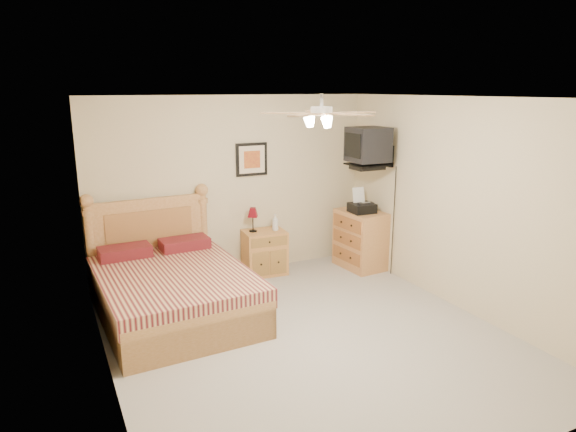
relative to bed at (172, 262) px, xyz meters
name	(u,v)px	position (x,y,z in m)	size (l,w,h in m)	color
floor	(309,337)	(1.16, -1.12, -0.67)	(4.50, 4.50, 0.00)	#A39C93
ceiling	(311,97)	(1.16, -1.12, 1.83)	(4.00, 4.50, 0.04)	white
wall_back	(234,187)	(1.16, 1.13, 0.58)	(4.00, 0.04, 2.50)	beige
wall_front	(480,308)	(1.16, -3.37, 0.58)	(4.00, 0.04, 2.50)	beige
wall_left	(102,251)	(-0.84, -1.12, 0.58)	(0.04, 4.50, 2.50)	beige
wall_right	(460,205)	(3.16, -1.12, 0.58)	(0.04, 4.50, 2.50)	beige
bed	(172,262)	(0.00, 0.00, 0.00)	(1.58, 2.08, 1.35)	#AB7036
nightstand	(265,252)	(1.51, 0.88, -0.36)	(0.58, 0.43, 0.63)	#BA753C
table_lamp	(253,220)	(1.36, 0.94, 0.13)	(0.19, 0.19, 0.34)	#5A040D
lotion_bottle	(275,222)	(1.67, 0.85, 0.07)	(0.09, 0.09, 0.24)	silver
framed_picture	(252,159)	(1.43, 1.11, 0.95)	(0.46, 0.04, 0.46)	black
dresser	(361,239)	(2.89, 0.51, -0.25)	(0.50, 0.72, 0.85)	#AD6E3E
fax_machine	(362,201)	(2.85, 0.45, 0.35)	(0.33, 0.35, 0.35)	black
magazine_lower	(354,207)	(2.91, 0.73, 0.19)	(0.21, 0.29, 0.03)	#B4A38D
magazine_upper	(354,205)	(2.92, 0.76, 0.22)	(0.22, 0.29, 0.02)	gray
wall_tv	(377,147)	(2.91, 0.22, 1.14)	(0.56, 0.46, 0.58)	black
ceiling_fan	(321,113)	(1.16, -1.32, 1.69)	(1.14, 1.14, 0.28)	white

